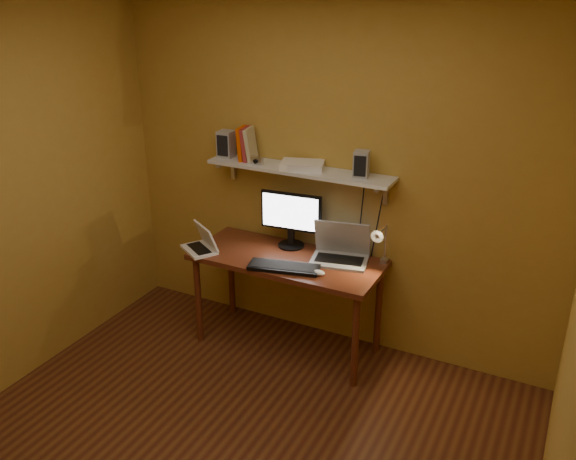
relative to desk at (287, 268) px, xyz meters
The scene contains 14 objects.
room 1.44m from the desk, 80.94° to the right, with size 3.44×3.24×2.64m.
desk is the anchor object (origin of this frame).
wall_shelf 0.72m from the desk, 90.00° to the left, with size 1.40×0.25×0.21m.
monitor 0.38m from the desk, 108.11° to the left, with size 0.47×0.22×0.42m.
laptop 0.42m from the desk, 21.50° to the left, with size 0.45×0.36×0.29m.
netbook 0.66m from the desk, 164.61° to the right, with size 0.34×0.31×0.20m.
keyboard 0.22m from the desk, 69.69° to the right, with size 0.50×0.17×0.03m, color black.
mouse 0.37m from the desk, 25.67° to the right, with size 0.09×0.06×0.03m, color white.
desk_lamp 0.73m from the desk, 10.81° to the left, with size 0.09×0.23×0.38m.
speaker_left 1.04m from the desk, 161.61° to the left, with size 0.11×0.11×0.20m, color #989AA0.
speaker_right 0.95m from the desk, 23.24° to the left, with size 0.10×0.10×0.18m, color #989AA0.
books 0.96m from the desk, 154.86° to the left, with size 0.15×0.17×0.25m.
shelf_camera 0.81m from the desk, 156.96° to the left, with size 0.10×0.04×0.06m.
router 0.76m from the desk, 82.15° to the left, with size 0.30×0.20×0.05m, color white.
Camera 1 is at (1.61, -2.30, 2.66)m, focal length 38.00 mm.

